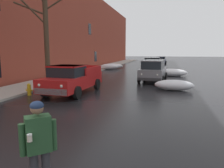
{
  "coord_description": "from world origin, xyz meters",
  "views": [
    {
      "loc": [
        3.53,
        -2.43,
        2.6
      ],
      "look_at": [
        0.9,
        8.02,
        0.93
      ],
      "focal_mm": 34.59,
      "sensor_mm": 36.0,
      "label": 1
    }
  ],
  "objects_px": {
    "bare_tree_second_along_sidewalk": "(46,29)",
    "suv_black_parked_kerbside_mid": "(152,64)",
    "pickup_truck_red_approaching_near_lane": "(72,79)",
    "pedestrian_with_coffee": "(39,142)",
    "suv_grey_parked_kerbside_close": "(153,70)",
    "sedan_silver_queued_behind_truck": "(157,62)",
    "fire_hydrant": "(29,89)",
    "sedan_darkblue_at_far_intersection": "(161,60)",
    "sedan_white_parked_far_down_block": "(157,64)"
  },
  "relations": [
    {
      "from": "pickup_truck_red_approaching_near_lane",
      "to": "fire_hydrant",
      "type": "relative_size",
      "value": 7.4
    },
    {
      "from": "sedan_white_parked_far_down_block",
      "to": "fire_hydrant",
      "type": "bearing_deg",
      "value": -107.25
    },
    {
      "from": "bare_tree_second_along_sidewalk",
      "to": "pickup_truck_red_approaching_near_lane",
      "type": "xyz_separation_m",
      "value": [
        2.37,
        -1.21,
        -3.14
      ]
    },
    {
      "from": "bare_tree_second_along_sidewalk",
      "to": "sedan_silver_queued_behind_truck",
      "type": "height_order",
      "value": "bare_tree_second_along_sidewalk"
    },
    {
      "from": "sedan_white_parked_far_down_block",
      "to": "fire_hydrant",
      "type": "height_order",
      "value": "sedan_white_parked_far_down_block"
    },
    {
      "from": "bare_tree_second_along_sidewalk",
      "to": "pickup_truck_red_approaching_near_lane",
      "type": "height_order",
      "value": "bare_tree_second_along_sidewalk"
    },
    {
      "from": "sedan_darkblue_at_far_intersection",
      "to": "bare_tree_second_along_sidewalk",
      "type": "bearing_deg",
      "value": -102.78
    },
    {
      "from": "pickup_truck_red_approaching_near_lane",
      "to": "fire_hydrant",
      "type": "bearing_deg",
      "value": -151.87
    },
    {
      "from": "sedan_darkblue_at_far_intersection",
      "to": "fire_hydrant",
      "type": "xyz_separation_m",
      "value": [
        -6.77,
        -32.94,
        -0.39
      ]
    },
    {
      "from": "fire_hydrant",
      "to": "suv_black_parked_kerbside_mid",
      "type": "bearing_deg",
      "value": 67.84
    },
    {
      "from": "pedestrian_with_coffee",
      "to": "suv_black_parked_kerbside_mid",
      "type": "bearing_deg",
      "value": 88.74
    },
    {
      "from": "pedestrian_with_coffee",
      "to": "pickup_truck_red_approaching_near_lane",
      "type": "bearing_deg",
      "value": 111.09
    },
    {
      "from": "suv_black_parked_kerbside_mid",
      "to": "sedan_white_parked_far_down_block",
      "type": "xyz_separation_m",
      "value": [
        0.31,
        5.71,
        -0.23
      ]
    },
    {
      "from": "suv_grey_parked_kerbside_close",
      "to": "suv_black_parked_kerbside_mid",
      "type": "height_order",
      "value": "same"
    },
    {
      "from": "sedan_silver_queued_behind_truck",
      "to": "sedan_darkblue_at_far_intersection",
      "type": "relative_size",
      "value": 1.01
    },
    {
      "from": "bare_tree_second_along_sidewalk",
      "to": "fire_hydrant",
      "type": "height_order",
      "value": "bare_tree_second_along_sidewalk"
    },
    {
      "from": "pickup_truck_red_approaching_near_lane",
      "to": "sedan_white_parked_far_down_block",
      "type": "relative_size",
      "value": 1.2
    },
    {
      "from": "suv_black_parked_kerbside_mid",
      "to": "sedan_darkblue_at_far_intersection",
      "type": "bearing_deg",
      "value": 88.04
    },
    {
      "from": "pickup_truck_red_approaching_near_lane",
      "to": "pedestrian_with_coffee",
      "type": "distance_m",
      "value": 9.58
    },
    {
      "from": "bare_tree_second_along_sidewalk",
      "to": "suv_black_parked_kerbside_mid",
      "type": "height_order",
      "value": "bare_tree_second_along_sidewalk"
    },
    {
      "from": "pedestrian_with_coffee",
      "to": "fire_hydrant",
      "type": "relative_size",
      "value": 2.48
    },
    {
      "from": "sedan_darkblue_at_far_intersection",
      "to": "pedestrian_with_coffee",
      "type": "bearing_deg",
      "value": -91.56
    },
    {
      "from": "suv_black_parked_kerbside_mid",
      "to": "sedan_silver_queued_behind_truck",
      "type": "relative_size",
      "value": 1.12
    },
    {
      "from": "suv_grey_parked_kerbside_close",
      "to": "pedestrian_with_coffee",
      "type": "height_order",
      "value": "suv_grey_parked_kerbside_close"
    },
    {
      "from": "suv_black_parked_kerbside_mid",
      "to": "sedan_silver_queued_behind_truck",
      "type": "height_order",
      "value": "suv_black_parked_kerbside_mid"
    },
    {
      "from": "sedan_silver_queued_behind_truck",
      "to": "bare_tree_second_along_sidewalk",
      "type": "bearing_deg",
      "value": -104.93
    },
    {
      "from": "sedan_darkblue_at_far_intersection",
      "to": "pedestrian_with_coffee",
      "type": "distance_m",
      "value": 40.72
    },
    {
      "from": "suv_grey_parked_kerbside_close",
      "to": "sedan_silver_queued_behind_truck",
      "type": "bearing_deg",
      "value": 91.41
    },
    {
      "from": "suv_black_parked_kerbside_mid",
      "to": "pedestrian_with_coffee",
      "type": "distance_m",
      "value": 22.89
    },
    {
      "from": "sedan_white_parked_far_down_block",
      "to": "pedestrian_with_coffee",
      "type": "height_order",
      "value": "pedestrian_with_coffee"
    },
    {
      "from": "suv_black_parked_kerbside_mid",
      "to": "sedan_darkblue_at_far_intersection",
      "type": "xyz_separation_m",
      "value": [
        0.61,
        17.82,
        -0.24
      ]
    },
    {
      "from": "suv_black_parked_kerbside_mid",
      "to": "fire_hydrant",
      "type": "bearing_deg",
      "value": -112.16
    },
    {
      "from": "sedan_silver_queued_behind_truck",
      "to": "sedan_darkblue_at_far_intersection",
      "type": "bearing_deg",
      "value": 85.4
    },
    {
      "from": "bare_tree_second_along_sidewalk",
      "to": "sedan_silver_queued_behind_truck",
      "type": "bearing_deg",
      "value": 75.07
    },
    {
      "from": "sedan_silver_queued_behind_truck",
      "to": "sedan_darkblue_at_far_intersection",
      "type": "distance_m",
      "value": 6.55
    },
    {
      "from": "sedan_white_parked_far_down_block",
      "to": "pedestrian_with_coffee",
      "type": "distance_m",
      "value": 28.6
    },
    {
      "from": "pickup_truck_red_approaching_near_lane",
      "to": "pedestrian_with_coffee",
      "type": "relative_size",
      "value": 2.98
    },
    {
      "from": "bare_tree_second_along_sidewalk",
      "to": "pickup_truck_red_approaching_near_lane",
      "type": "relative_size",
      "value": 1.47
    },
    {
      "from": "sedan_silver_queued_behind_truck",
      "to": "fire_hydrant",
      "type": "bearing_deg",
      "value": -103.29
    },
    {
      "from": "suv_black_parked_kerbside_mid",
      "to": "suv_grey_parked_kerbside_close",
      "type": "bearing_deg",
      "value": -85.82
    },
    {
      "from": "suv_black_parked_kerbside_mid",
      "to": "bare_tree_second_along_sidewalk",
      "type": "bearing_deg",
      "value": -116.41
    },
    {
      "from": "bare_tree_second_along_sidewalk",
      "to": "suv_black_parked_kerbside_mid",
      "type": "distance_m",
      "value": 14.54
    },
    {
      "from": "sedan_silver_queued_behind_truck",
      "to": "pedestrian_with_coffee",
      "type": "xyz_separation_m",
      "value": [
        -0.58,
        -34.18,
        0.28
      ]
    },
    {
      "from": "suv_grey_parked_kerbside_close",
      "to": "pedestrian_with_coffee",
      "type": "distance_m",
      "value": 15.43
    },
    {
      "from": "pickup_truck_red_approaching_near_lane",
      "to": "sedan_darkblue_at_far_intersection",
      "type": "bearing_deg",
      "value": 81.83
    },
    {
      "from": "bare_tree_second_along_sidewalk",
      "to": "pickup_truck_red_approaching_near_lane",
      "type": "bearing_deg",
      "value": -26.94
    },
    {
      "from": "pickup_truck_red_approaching_near_lane",
      "to": "sedan_white_parked_far_down_block",
      "type": "height_order",
      "value": "pickup_truck_red_approaching_near_lane"
    },
    {
      "from": "bare_tree_second_along_sidewalk",
      "to": "pedestrian_with_coffee",
      "type": "xyz_separation_m",
      "value": [
        5.82,
        -10.15,
        -2.99
      ]
    },
    {
      "from": "sedan_silver_queued_behind_truck",
      "to": "pedestrian_with_coffee",
      "type": "bearing_deg",
      "value": -90.98
    },
    {
      "from": "sedan_white_parked_far_down_block",
      "to": "suv_grey_parked_kerbside_close",
      "type": "bearing_deg",
      "value": -88.97
    }
  ]
}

